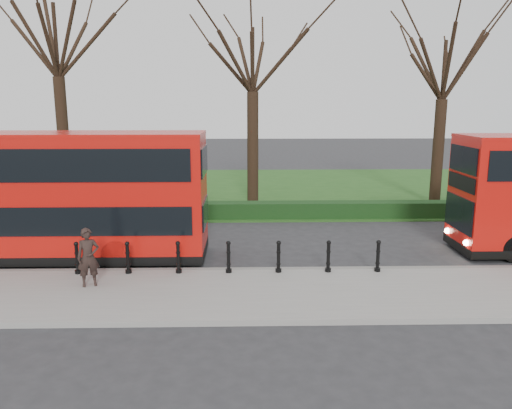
{
  "coord_description": "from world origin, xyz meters",
  "views": [
    {
      "loc": [
        1.57,
        -16.67,
        5.55
      ],
      "look_at": [
        1.96,
        0.5,
        2.0
      ],
      "focal_mm": 35.0,
      "sensor_mm": 36.0,
      "label": 1
    }
  ],
  "objects": [
    {
      "name": "tree_left",
      "position": [
        -8.0,
        10.0,
        9.0
      ],
      "size": [
        7.92,
        7.92,
        12.38
      ],
      "color": "black",
      "rests_on": "ground"
    },
    {
      "name": "bus_lead",
      "position": [
        -5.51,
        0.61,
        2.27
      ],
      "size": [
        11.34,
        2.6,
        4.51
      ],
      "color": "#BA100A",
      "rests_on": "ground"
    },
    {
      "name": "ground",
      "position": [
        0.0,
        0.0,
        0.0
      ],
      "size": [
        120.0,
        120.0,
        0.0
      ],
      "primitive_type": "plane",
      "color": "#28282B",
      "rests_on": "ground"
    },
    {
      "name": "tree_mid",
      "position": [
        2.0,
        10.0,
        8.01
      ],
      "size": [
        7.05,
        7.05,
        11.02
      ],
      "color": "black",
      "rests_on": "ground"
    },
    {
      "name": "yellow_line_inner",
      "position": [
        0.0,
        -0.5,
        0.01
      ],
      "size": [
        60.0,
        0.1,
        0.01
      ],
      "primitive_type": "cube",
      "color": "yellow",
      "rests_on": "ground"
    },
    {
      "name": "tree_right",
      "position": [
        12.0,
        10.0,
        7.49
      ],
      "size": [
        6.6,
        6.6,
        10.32
      ],
      "color": "black",
      "rests_on": "ground"
    },
    {
      "name": "bollard_row",
      "position": [
        1.03,
        -1.35,
        0.65
      ],
      "size": [
        9.8,
        0.15,
        1.0
      ],
      "color": "black",
      "rests_on": "pavement"
    },
    {
      "name": "kerb",
      "position": [
        0.0,
        -1.0,
        0.07
      ],
      "size": [
        60.0,
        0.25,
        0.16
      ],
      "primitive_type": "cube",
      "color": "slate",
      "rests_on": "ground"
    },
    {
      "name": "hedge",
      "position": [
        0.0,
        6.8,
        0.4
      ],
      "size": [
        60.0,
        0.9,
        0.8
      ],
      "primitive_type": "cube",
      "color": "black",
      "rests_on": "ground"
    },
    {
      "name": "pavement",
      "position": [
        0.0,
        -3.0,
        0.07
      ],
      "size": [
        60.0,
        4.0,
        0.15
      ],
      "primitive_type": "cube",
      "color": "gray",
      "rests_on": "ground"
    },
    {
      "name": "yellow_line_outer",
      "position": [
        0.0,
        -0.7,
        0.01
      ],
      "size": [
        60.0,
        0.1,
        0.01
      ],
      "primitive_type": "cube",
      "color": "yellow",
      "rests_on": "ground"
    },
    {
      "name": "grass_verge",
      "position": [
        0.0,
        15.0,
        0.03
      ],
      "size": [
        60.0,
        18.0,
        0.06
      ],
      "primitive_type": "cube",
      "color": "#204C19",
      "rests_on": "ground"
    },
    {
      "name": "pedestrian",
      "position": [
        -3.08,
        -2.44,
        1.03
      ],
      "size": [
        0.75,
        0.62,
        1.76
      ],
      "primitive_type": "imported",
      "rotation": [
        0.0,
        0.0,
        0.35
      ],
      "color": "black",
      "rests_on": "pavement"
    }
  ]
}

